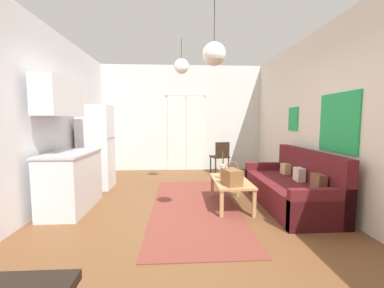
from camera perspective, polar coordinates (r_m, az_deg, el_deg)
name	(u,v)px	position (r m, az deg, el deg)	size (l,w,h in m)	color
ground_plane	(188,223)	(3.62, -0.96, -17.83)	(4.93, 7.66, 0.10)	brown
wall_back	(183,119)	(6.90, -2.16, 5.83)	(4.53, 0.13, 2.88)	silver
wall_right	(347,116)	(4.07, 32.11, 5.42)	(0.12, 7.26, 2.88)	silver
wall_left	(16,116)	(3.92, -35.55, 5.29)	(0.12, 7.26, 2.88)	silver
area_rug	(195,206)	(4.10, 0.59, -14.15)	(1.33, 3.17, 0.01)	brown
couch	(293,189)	(4.39, 22.27, -9.54)	(0.84, 1.99, 0.90)	#5B191E
coffee_table	(231,183)	(4.06, 8.97, -8.93)	(0.55, 1.04, 0.43)	tan
bamboo_vase	(223,172)	(4.07, 7.07, -6.35)	(0.09, 0.09, 0.46)	beige
handbag	(232,177)	(3.71, 9.16, -7.53)	(0.29, 0.36, 0.35)	brown
refrigerator	(96,147)	(5.38, -21.24, -0.61)	(0.63, 0.60, 1.69)	white
kitchen_counter	(69,161)	(4.25, -26.58, -3.51)	(0.59, 1.20, 2.00)	silver
accent_chair	(221,155)	(6.42, 6.60, -2.65)	(0.51, 0.49, 0.83)	black
pendant_lamp_near	(214,54)	(2.87, 5.13, 20.01)	(0.25, 0.25, 0.90)	black
pendant_lamp_far	(181,66)	(4.79, -2.46, 17.50)	(0.28, 0.28, 0.64)	black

